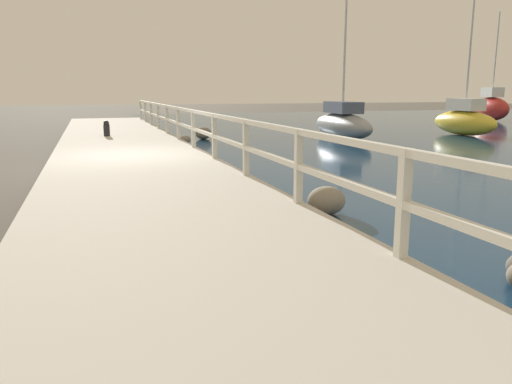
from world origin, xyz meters
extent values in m
plane|color=#4C473D|center=(0.00, 0.00, 0.00)|extent=(120.00, 120.00, 0.00)
cube|color=beige|center=(0.00, 0.00, 0.17)|extent=(3.80, 36.00, 0.34)
cube|color=silver|center=(1.80, -8.72, 0.86)|extent=(0.10, 0.10, 1.04)
cube|color=silver|center=(1.80, -6.23, 0.86)|extent=(0.10, 0.10, 1.04)
cube|color=silver|center=(1.80, -3.74, 0.86)|extent=(0.10, 0.10, 1.04)
cube|color=silver|center=(1.80, -1.25, 0.86)|extent=(0.10, 0.10, 1.04)
cube|color=silver|center=(1.80, 1.25, 0.86)|extent=(0.10, 0.10, 1.04)
cube|color=silver|center=(1.80, 3.74, 0.86)|extent=(0.10, 0.10, 1.04)
cube|color=silver|center=(1.80, 6.23, 0.86)|extent=(0.10, 0.10, 1.04)
cube|color=silver|center=(1.80, 8.72, 0.86)|extent=(0.10, 0.10, 1.04)
cube|color=silver|center=(1.80, 11.22, 0.86)|extent=(0.10, 0.10, 1.04)
cube|color=silver|center=(1.80, 13.71, 0.86)|extent=(0.10, 0.10, 1.04)
cube|color=silver|center=(1.80, 16.20, 0.86)|extent=(0.10, 0.10, 1.04)
cube|color=silver|center=(1.80, 0.00, 1.34)|extent=(0.09, 32.50, 0.08)
cube|color=silver|center=(1.80, 0.00, 0.86)|extent=(0.09, 32.50, 0.08)
ellipsoid|color=slate|center=(3.34, 7.01, 0.24)|extent=(0.65, 0.58, 0.49)
ellipsoid|color=gray|center=(2.49, -5.76, 0.22)|extent=(0.60, 0.54, 0.45)
ellipsoid|color=gray|center=(2.32, 5.45, 0.16)|extent=(0.42, 0.38, 0.32)
cylinder|color=black|center=(-0.39, 5.69, 0.55)|extent=(0.21, 0.21, 0.41)
sphere|color=black|center=(-0.39, 5.69, 0.79)|extent=(0.19, 0.19, 0.19)
ellipsoid|color=gold|center=(14.51, 5.26, 0.54)|extent=(1.18, 3.69, 1.06)
cube|color=silver|center=(14.51, 5.26, 1.32)|extent=(0.82, 1.59, 0.52)
cylinder|color=silver|center=(14.51, 5.26, 3.80)|extent=(0.09, 0.09, 5.46)
ellipsoid|color=red|center=(23.75, 13.60, 0.76)|extent=(1.85, 3.62, 1.50)
cube|color=silver|center=(23.75, 13.60, 1.81)|extent=(1.08, 1.39, 0.61)
cylinder|color=silver|center=(23.75, 13.60, 4.13)|extent=(0.09, 0.09, 5.24)
ellipsoid|color=gray|center=(8.71, 5.48, 0.52)|extent=(1.76, 5.03, 1.02)
cube|color=#4C566B|center=(8.71, 5.48, 1.25)|extent=(1.10, 2.15, 0.45)
cylinder|color=silver|center=(8.71, 5.48, 3.18)|extent=(0.09, 0.09, 4.31)
camera|label=1|loc=(-0.93, -12.60, 1.90)|focal=35.00mm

